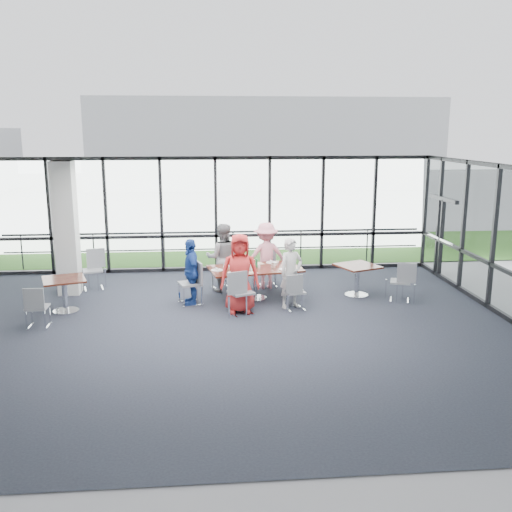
{
  "coord_description": "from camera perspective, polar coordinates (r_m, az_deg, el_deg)",
  "views": [
    {
      "loc": [
        -0.26,
        -10.74,
        3.91
      ],
      "look_at": [
        0.84,
        1.84,
        1.1
      ],
      "focal_mm": 40.0,
      "sensor_mm": 36.0,
      "label": 1
    }
  ],
  "objects": [
    {
      "name": "chair_spare_r",
      "position": [
        13.65,
        14.24,
        -2.49
      ],
      "size": [
        0.58,
        0.58,
        0.92
      ],
      "primitive_type": null,
      "rotation": [
        0.0,
        0.0,
        -0.34
      ],
      "color": "gray",
      "rests_on": "ground"
    },
    {
      "name": "chair_main_fl",
      "position": [
        14.3,
        -3.47,
        -1.63
      ],
      "size": [
        0.52,
        0.52,
        0.83
      ],
      "primitive_type": null,
      "rotation": [
        0.0,
        0.0,
        3.52
      ],
      "color": "gray",
      "rests_on": "ground"
    },
    {
      "name": "hangar_main",
      "position": [
        42.96,
        0.69,
        11.33
      ],
      "size": [
        24.0,
        10.0,
        6.0
      ],
      "primitive_type": "cube",
      "color": "silver",
      "rests_on": "ground"
    },
    {
      "name": "diner_far_right",
      "position": [
        14.21,
        1.0,
        0.03
      ],
      "size": [
        1.14,
        0.7,
        1.66
      ],
      "primitive_type": "imported",
      "rotation": [
        0.0,
        0.0,
        3.28
      ],
      "color": "pink",
      "rests_on": "ground"
    },
    {
      "name": "ketchup_bottle",
      "position": [
        13.35,
        -0.23,
        -0.75
      ],
      "size": [
        0.06,
        0.06,
        0.18
      ],
      "primitive_type": "cylinder",
      "color": "#A5160A",
      "rests_on": "main_table"
    },
    {
      "name": "plate_nr",
      "position": [
        13.16,
        2.88,
        -1.33
      ],
      "size": [
        0.27,
        0.27,
        0.01
      ],
      "primitive_type": "cylinder",
      "color": "white",
      "rests_on": "main_table"
    },
    {
      "name": "menu_a",
      "position": [
        12.86,
        -0.49,
        -1.67
      ],
      "size": [
        0.29,
        0.22,
        0.0
      ],
      "primitive_type": "cube",
      "rotation": [
        0.0,
        0.0,
        0.1
      ],
      "color": "silver",
      "rests_on": "main_table"
    },
    {
      "name": "floor",
      "position": [
        11.44,
        -3.43,
        -7.52
      ],
      "size": [
        12.0,
        10.0,
        0.02
      ],
      "primitive_type": "cube",
      "color": "#20232F",
      "rests_on": "ground"
    },
    {
      "name": "structural_column",
      "position": [
        14.33,
        -18.44,
        2.62
      ],
      "size": [
        0.5,
        0.5,
        3.2
      ],
      "primitive_type": "cube",
      "color": "white",
      "rests_on": "ground"
    },
    {
      "name": "plate_end",
      "position": [
        13.09,
        -3.93,
        -1.42
      ],
      "size": [
        0.27,
        0.27,
        0.01
      ],
      "primitive_type": "cylinder",
      "color": "white",
      "rests_on": "main_table"
    },
    {
      "name": "diner_near_left",
      "position": [
        12.32,
        -1.63,
        -1.76
      ],
      "size": [
        0.87,
        0.58,
        1.74
      ],
      "primitive_type": "imported",
      "rotation": [
        0.0,
        0.0,
        -0.03
      ],
      "color": "red",
      "rests_on": "ground"
    },
    {
      "name": "menu_c",
      "position": [
        13.71,
        0.07,
        -0.77
      ],
      "size": [
        0.38,
        0.32,
        0.0
      ],
      "primitive_type": "cube",
      "rotation": [
        0.0,
        0.0,
        0.35
      ],
      "color": "silver",
      "rests_on": "main_table"
    },
    {
      "name": "chair_main_fr",
      "position": [
        14.46,
        1.23,
        -1.39
      ],
      "size": [
        0.45,
        0.45,
        0.86
      ],
      "primitive_type": null,
      "rotation": [
        0.0,
        0.0,
        3.23
      ],
      "color": "gray",
      "rests_on": "ground"
    },
    {
      "name": "menu_b",
      "position": [
        13.33,
        4.04,
        -1.2
      ],
      "size": [
        0.29,
        0.2,
        0.0
      ],
      "primitive_type": "cube",
      "rotation": [
        0.0,
        0.0,
        0.01
      ],
      "color": "silver",
      "rests_on": "main_table"
    },
    {
      "name": "exit_door",
      "position": [
        16.04,
        18.06,
        1.65
      ],
      "size": [
        0.12,
        1.6,
        2.1
      ],
      "primitive_type": "cube",
      "color": "black",
      "rests_on": "ground"
    },
    {
      "name": "chair_main_nr",
      "position": [
        12.62,
        3.93,
        -3.6
      ],
      "size": [
        0.48,
        0.48,
        0.81
      ],
      "primitive_type": null,
      "rotation": [
        0.0,
        0.0,
        0.22
      ],
      "color": "gray",
      "rests_on": "ground"
    },
    {
      "name": "side_table_left",
      "position": [
        13.08,
        -18.64,
        -2.63
      ],
      "size": [
        1.1,
        1.1,
        0.75
      ],
      "rotation": [
        0.0,
        0.0,
        0.31
      ],
      "color": "#3C0F0E",
      "rests_on": "ground"
    },
    {
      "name": "diner_far_left",
      "position": [
        13.95,
        -3.37,
        -0.17
      ],
      "size": [
        0.84,
        0.54,
        1.69
      ],
      "primitive_type": "imported",
      "rotation": [
        0.0,
        0.0,
        3.09
      ],
      "color": "gray",
      "rests_on": "ground"
    },
    {
      "name": "diner_near_right",
      "position": [
        12.69,
        3.53,
        -1.73
      ],
      "size": [
        0.7,
        0.62,
        1.58
      ],
      "primitive_type": "imported",
      "rotation": [
        0.0,
        0.0,
        0.44
      ],
      "color": "beige",
      "rests_on": "ground"
    },
    {
      "name": "plate_nl",
      "position": [
        12.82,
        -2.31,
        -1.7
      ],
      "size": [
        0.26,
        0.26,
        0.01
      ],
      "primitive_type": "cylinder",
      "color": "white",
      "rests_on": "main_table"
    },
    {
      "name": "apron",
      "position": [
        21.11,
        -4.22,
        1.78
      ],
      "size": [
        80.0,
        70.0,
        0.02
      ],
      "primitive_type": "cube",
      "color": "slate",
      "rests_on": "ground"
    },
    {
      "name": "curtain_wall_back",
      "position": [
        15.91,
        -4.03,
        4.17
      ],
      "size": [
        12.0,
        0.1,
        3.2
      ],
      "primitive_type": "cube",
      "color": "white",
      "rests_on": "ground"
    },
    {
      "name": "tumbler_b",
      "position": [
        13.2,
        1.68,
        -1.0
      ],
      "size": [
        0.07,
        0.07,
        0.14
      ],
      "primitive_type": "cylinder",
      "color": "white",
      "rests_on": "main_table"
    },
    {
      "name": "chair_main_nl",
      "position": [
        12.28,
        -1.52,
        -3.67
      ],
      "size": [
        0.62,
        0.62,
        0.97
      ],
      "primitive_type": null,
      "rotation": [
        0.0,
        0.0,
        0.4
      ],
      "color": "gray",
      "rests_on": "ground"
    },
    {
      "name": "plate_fr",
      "position": [
        13.81,
        1.55,
        -0.65
      ],
      "size": [
        0.26,
        0.26,
        0.01
      ],
      "primitive_type": "cylinder",
      "color": "white",
      "rests_on": "main_table"
    },
    {
      "name": "side_table_right",
      "position": [
        13.81,
        10.11,
        -1.37
      ],
      "size": [
        1.14,
        1.14,
        0.75
      ],
      "rotation": [
        0.0,
        0.0,
        0.38
      ],
      "color": "#3C0F0E",
      "rests_on": "ground"
    },
    {
      "name": "green_bottle",
      "position": [
        13.33,
        0.04,
        -0.72
      ],
      "size": [
        0.05,
        0.05,
        0.2
      ],
      "primitive_type": "cylinder",
      "color": "#1E6D34",
      "rests_on": "main_table"
    },
    {
      "name": "guard_rail",
      "position": [
        16.69,
        -4.01,
        0.73
      ],
      "size": [
        12.0,
        0.06,
        0.06
      ],
      "primitive_type": "cylinder",
      "rotation": [
        0.0,
        1.57,
        0.0
      ],
      "color": "#2D2D33",
      "rests_on": "ground"
    },
    {
      "name": "chair_spare_la",
      "position": [
        12.28,
        -21.03,
        -4.81
      ],
      "size": [
        0.42,
        0.42,
        0.85
      ],
      "primitive_type": null,
      "rotation": [
        0.0,
        0.0,
        -0.01
      ],
      "color": "gray",
      "rests_on": "ground"
    },
    {
      "name": "ceiling",
      "position": [
        10.77,
        -3.66,
        8.74
      ],
      "size": [
        12.0,
        10.0,
        0.04
      ],
      "primitive_type": "cube",
      "color": "white",
      "rests_on": "ground"
    },
    {
      "name": "chair_spare_lb",
      "position": [
        14.73,
        -16.02,
        -1.4
      ],
      "size": [
        0.58,
        0.58,
        0.97
      ],
      "primitive_type": null,
      "rotation": [
        0.0,
        0.0,
        3.4
      ],
      "color": "gray",
      "rests_on": "ground"
    },
    {
      "name": "tumbler_c",
      "position": [
        13.57,
        -0.16,
        -0.63
      ],
      "size": [
        0.07,
        0.07,
        0.14
      ],
      "primitive_type": "cylinder",
      "color": "white",
      "rests_on": "main_table"
    },
    {
      "name": "grass_strip",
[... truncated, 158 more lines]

